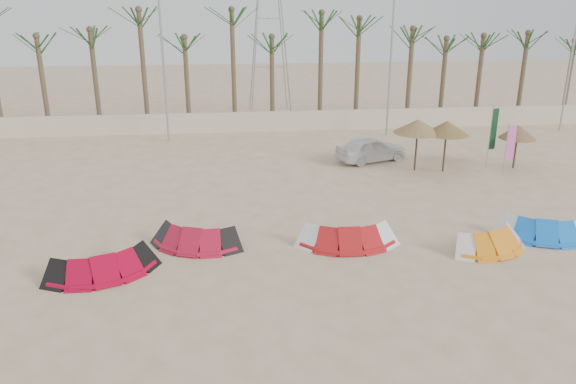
{
  "coord_description": "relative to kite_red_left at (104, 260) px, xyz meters",
  "views": [
    {
      "loc": [
        -2.29,
        -14.88,
        8.78
      ],
      "look_at": [
        0.0,
        6.0,
        1.3
      ],
      "focal_mm": 35.0,
      "sensor_mm": 36.0,
      "label": 1
    }
  ],
  "objects": [
    {
      "name": "ground",
      "position": [
        6.54,
        -2.45,
        -0.42
      ],
      "size": [
        120.0,
        120.0,
        0.0
      ],
      "primitive_type": "plane",
      "color": "beige",
      "rests_on": "ground"
    },
    {
      "name": "lamp_b",
      "position": [
        0.57,
        17.55,
        5.35
      ],
      "size": [
        1.25,
        0.14,
        11.0
      ],
      "color": "#A5A8AD",
      "rests_on": "ground"
    },
    {
      "name": "palm_line",
      "position": [
        7.2,
        21.05,
        6.02
      ],
      "size": [
        52.0,
        4.0,
        7.7
      ],
      "color": "brown",
      "rests_on": "ground"
    },
    {
      "name": "flag_green",
      "position": [
        18.01,
        9.91,
        1.56
      ],
      "size": [
        0.44,
        0.16,
        3.34
      ],
      "color": "#A5A8AD",
      "rests_on": "ground"
    },
    {
      "name": "kite_blue",
      "position": [
        15.95,
        1.22,
        -0.0
      ],
      "size": [
        3.77,
        2.5,
        0.9
      ],
      "color": "blue",
      "rests_on": "ground"
    },
    {
      "name": "lamp_c",
      "position": [
        14.57,
        17.55,
        5.35
      ],
      "size": [
        1.25,
        0.14,
        11.0
      ],
      "color": "#A5A8AD",
      "rests_on": "ground"
    },
    {
      "name": "kite_red_left",
      "position": [
        0.0,
        0.0,
        0.0
      ],
      "size": [
        3.94,
        2.59,
        0.9
      ],
      "color": "#A50322",
      "rests_on": "ground"
    },
    {
      "name": "kite_red_mid",
      "position": [
        2.93,
        1.87,
        -0.0
      ],
      "size": [
        3.66,
        2.4,
        0.9
      ],
      "color": "#B2112C",
      "rests_on": "ground"
    },
    {
      "name": "lamp_d",
      "position": [
        26.57,
        17.55,
        5.35
      ],
      "size": [
        1.25,
        0.14,
        11.0
      ],
      "color": "#A5A8AD",
      "rests_on": "ground"
    },
    {
      "name": "kite_orange",
      "position": [
        13.5,
        0.37,
        -0.0
      ],
      "size": [
        3.34,
        2.3,
        0.9
      ],
      "color": "orange",
      "rests_on": "ground"
    },
    {
      "name": "parasol_left",
      "position": [
        13.89,
        9.84,
        1.93
      ],
      "size": [
        2.49,
        2.49,
        2.71
      ],
      "color": "#4C331E",
      "rests_on": "ground"
    },
    {
      "name": "pylon",
      "position": [
        7.54,
        25.55,
        -0.42
      ],
      "size": [
        3.0,
        3.0,
        14.0
      ],
      "primitive_type": null,
      "color": "#A5A8AD",
      "rests_on": "ground"
    },
    {
      "name": "kite_red_right",
      "position": [
        8.46,
        1.41,
        0.0
      ],
      "size": [
        3.66,
        1.66,
        0.9
      ],
      "color": "red",
      "rests_on": "ground"
    },
    {
      "name": "parasol_right",
      "position": [
        19.23,
        9.67,
        1.54
      ],
      "size": [
        1.9,
        1.9,
        2.31
      ],
      "color": "#4C331E",
      "rests_on": "ground"
    },
    {
      "name": "boundary_wall",
      "position": [
        6.54,
        19.55,
        0.23
      ],
      "size": [
        60.0,
        0.3,
        1.3
      ],
      "primitive_type": "cube",
      "color": "beige",
      "rests_on": "ground"
    },
    {
      "name": "car",
      "position": [
        12.03,
        11.81,
        0.26
      ],
      "size": [
        4.27,
        2.83,
        1.35
      ],
      "primitive_type": "imported",
      "rotation": [
        0.0,
        0.0,
        1.91
      ],
      "color": "white",
      "rests_on": "ground"
    },
    {
      "name": "flag_pink",
      "position": [
        18.3,
        8.62,
        1.19
      ],
      "size": [
        0.45,
        0.04,
        2.71
      ],
      "color": "#A5A8AD",
      "rests_on": "ground"
    },
    {
      "name": "parasol_mid",
      "position": [
        15.3,
        9.5,
        1.9
      ],
      "size": [
        2.23,
        2.23,
        2.67
      ],
      "color": "#4C331E",
      "rests_on": "ground"
    }
  ]
}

